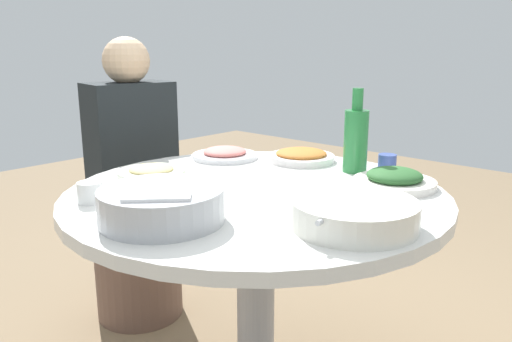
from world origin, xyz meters
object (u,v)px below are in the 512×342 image
at_px(soup_bowl, 354,215).
at_px(dish_greens, 394,180).
at_px(round_dining_table, 256,227).
at_px(tea_cup_far, 90,192).
at_px(diner_left, 131,145).
at_px(rice_bowl, 162,204).
at_px(dish_shrimp, 225,154).
at_px(dish_tofu_braise, 301,156).
at_px(dish_noodles, 151,172).
at_px(green_bottle, 356,139).
at_px(tea_cup_near, 387,162).
at_px(stool_for_diner_left, 139,266).

bearing_deg(soup_bowl, dish_greens, 103.97).
distance_m(round_dining_table, tea_cup_far, 0.48).
distance_m(dish_greens, tea_cup_far, 0.87).
height_order(soup_bowl, diner_left, diner_left).
height_order(rice_bowl, dish_greens, rice_bowl).
height_order(dish_greens, dish_shrimp, dish_greens).
bearing_deg(diner_left, round_dining_table, -9.74).
bearing_deg(dish_tofu_braise, diner_left, -160.45).
height_order(rice_bowl, dish_noodles, rice_bowl).
bearing_deg(diner_left, tea_cup_far, -42.17).
relative_size(dish_greens, diner_left, 0.32).
xyz_separation_m(soup_bowl, diner_left, (-1.21, 0.22, -0.03)).
height_order(dish_tofu_braise, tea_cup_far, tea_cup_far).
bearing_deg(soup_bowl, round_dining_table, 168.45).
xyz_separation_m(round_dining_table, dish_shrimp, (-0.37, 0.24, 0.13)).
bearing_deg(dish_shrimp, dish_greens, 5.41).
bearing_deg(soup_bowl, diner_left, 169.69).
bearing_deg(dish_shrimp, dish_noodles, -87.29).
xyz_separation_m(green_bottle, tea_cup_far, (-0.34, -0.77, -0.08)).
height_order(round_dining_table, rice_bowl, rice_bowl).
height_order(tea_cup_near, tea_cup_far, tea_cup_far).
distance_m(dish_noodles, diner_left, 0.54).
relative_size(dish_tofu_braise, tea_cup_near, 3.90).
xyz_separation_m(rice_bowl, green_bottle, (0.08, 0.74, 0.07)).
relative_size(round_dining_table, dish_shrimp, 4.60).
bearing_deg(dish_tofu_braise, stool_for_diner_left, -160.45).
bearing_deg(dish_noodles, rice_bowl, -33.31).
xyz_separation_m(dish_greens, dish_shrimp, (-0.66, -0.06, -0.01)).
bearing_deg(dish_greens, stool_for_diner_left, -171.95).
xyz_separation_m(dish_noodles, stool_for_diner_left, (-0.48, 0.25, -0.56)).
bearing_deg(green_bottle, tea_cup_near, 57.20).
height_order(dish_greens, dish_tofu_braise, dish_greens).
height_order(soup_bowl, tea_cup_far, soup_bowl).
bearing_deg(green_bottle, dish_shrimp, -162.38).
xyz_separation_m(dish_shrimp, diner_left, (-0.46, -0.10, -0.02)).
distance_m(soup_bowl, green_bottle, 0.55).
distance_m(dish_shrimp, tea_cup_near, 0.59).
xyz_separation_m(rice_bowl, tea_cup_far, (-0.26, -0.03, -0.01)).
distance_m(round_dining_table, dish_greens, 0.44).
xyz_separation_m(soup_bowl, tea_cup_near, (-0.22, 0.57, -0.01)).
relative_size(soup_bowl, green_bottle, 1.18).
height_order(soup_bowl, dish_greens, soup_bowl).
height_order(rice_bowl, dish_tofu_braise, rice_bowl).
relative_size(rice_bowl, dish_noodles, 1.39).
xyz_separation_m(dish_greens, green_bottle, (-0.19, 0.09, 0.09)).
bearing_deg(dish_tofu_braise, soup_bowl, -42.60).
xyz_separation_m(tea_cup_far, diner_left, (-0.58, 0.53, -0.03)).
bearing_deg(green_bottle, rice_bowl, -96.02).
bearing_deg(dish_noodles, diner_left, 152.33).
bearing_deg(round_dining_table, dish_shrimp, 147.33).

